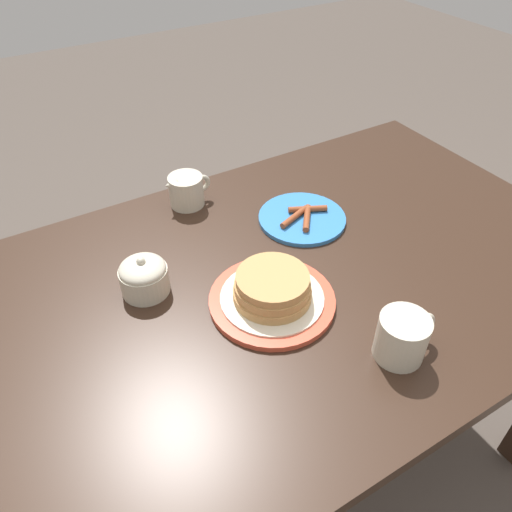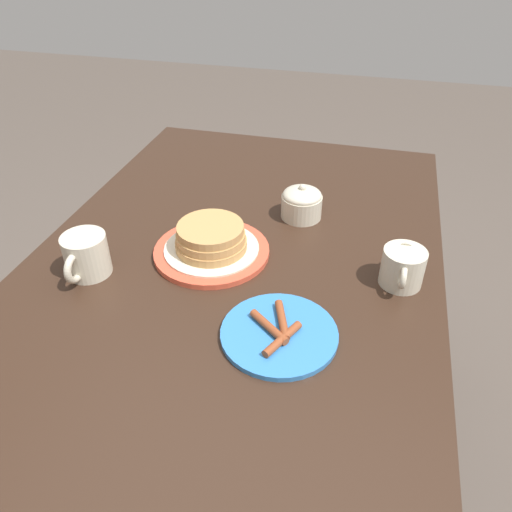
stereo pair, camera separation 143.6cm
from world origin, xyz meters
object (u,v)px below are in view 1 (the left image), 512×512
object	(u,v)px
creamer_pitcher	(186,190)
side_plate_bacon	(302,218)
pancake_plate	(272,292)
sugar_bowl	(144,276)
coffee_mug	(403,336)

from	to	relation	value
creamer_pitcher	side_plate_bacon	bearing A→B (deg)	-44.29
side_plate_bacon	pancake_plate	bearing A→B (deg)	-136.81
side_plate_bacon	sugar_bowl	size ratio (longest dim) A/B	2.14
pancake_plate	sugar_bowl	size ratio (longest dim) A/B	2.57
pancake_plate	side_plate_bacon	world-z (taller)	pancake_plate
coffee_mug	sugar_bowl	xyz separation A→B (m)	(-0.31, 0.36, -0.01)
coffee_mug	sugar_bowl	distance (m)	0.48
side_plate_bacon	sugar_bowl	distance (m)	0.39
creamer_pitcher	sugar_bowl	world-z (taller)	creamer_pitcher
creamer_pitcher	sugar_bowl	size ratio (longest dim) A/B	1.25
sugar_bowl	side_plate_bacon	bearing A→B (deg)	4.94
side_plate_bacon	creamer_pitcher	size ratio (longest dim) A/B	1.71
pancake_plate	side_plate_bacon	distance (m)	0.27
side_plate_bacon	sugar_bowl	bearing A→B (deg)	-175.06
sugar_bowl	pancake_plate	bearing A→B (deg)	-38.46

